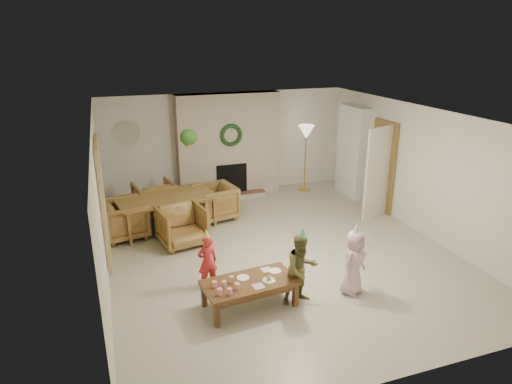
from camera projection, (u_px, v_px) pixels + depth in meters
name	position (u px, v px, depth m)	size (l,w,h in m)	color
floor	(278.00, 250.00, 8.26)	(7.00, 7.00, 0.00)	#B7B29E
ceiling	(281.00, 116.00, 7.43)	(7.00, 7.00, 0.00)	white
wall_back	(227.00, 144.00, 10.97)	(7.00, 7.00, 0.00)	silver
wall_front	(402.00, 286.00, 4.73)	(7.00, 7.00, 0.00)	silver
wall_left	(100.00, 207.00, 6.93)	(7.00, 7.00, 0.00)	silver
wall_right	(421.00, 171.00, 8.77)	(7.00, 7.00, 0.00)	silver
fireplace_mass	(229.00, 145.00, 10.79)	(2.50, 0.40, 2.50)	#59171B
fireplace_hearth	(234.00, 196.00, 10.87)	(1.60, 0.30, 0.12)	maroon
fireplace_firebox	(231.00, 179.00, 10.90)	(0.75, 0.12, 0.75)	black
fireplace_wreath	(231.00, 135.00, 10.49)	(0.54, 0.54, 0.10)	#153916
floor_lamp_base	(304.00, 189.00, 11.52)	(0.31, 0.31, 0.03)	gold
floor_lamp_post	(305.00, 160.00, 11.27)	(0.03, 0.03, 1.51)	gold
floor_lamp_shade	(306.00, 132.00, 11.02)	(0.40, 0.40, 0.34)	beige
bookshelf_carcass	(353.00, 152.00, 10.82)	(0.30, 1.00, 2.20)	white
bookshelf_shelf_a	(350.00, 177.00, 11.03)	(0.30, 0.92, 0.03)	white
bookshelf_shelf_b	(351.00, 162.00, 10.90)	(0.30, 0.92, 0.03)	white
bookshelf_shelf_c	(352.00, 146.00, 10.76)	(0.30, 0.92, 0.03)	white
bookshelf_shelf_d	(354.00, 129.00, 10.63)	(0.30, 0.92, 0.03)	white
books_row_lower	(353.00, 174.00, 10.84)	(0.20, 0.40, 0.24)	maroon
books_row_mid	(350.00, 156.00, 10.89)	(0.20, 0.44, 0.24)	#22557F
books_row_upper	(354.00, 141.00, 10.63)	(0.20, 0.36, 0.22)	#A88824
door_frame	(383.00, 166.00, 9.90)	(0.05, 0.86, 2.04)	brown
door_leaf	(378.00, 173.00, 9.45)	(0.05, 0.80, 2.00)	beige
curtain_panel	(103.00, 202.00, 7.12)	(0.06, 1.20, 2.00)	#BDB485
dining_table	(167.00, 213.00, 9.10)	(1.94, 1.08, 0.68)	brown
dining_chair_near	(182.00, 226.00, 8.39)	(0.81, 0.83, 0.76)	brown
dining_chair_far	(154.00, 199.00, 9.79)	(0.81, 0.83, 0.76)	brown
dining_chair_left	(125.00, 219.00, 8.69)	(0.81, 0.83, 0.76)	brown
dining_chair_right	(215.00, 202.00, 9.58)	(0.81, 0.83, 0.76)	brown
hanging_plant_cord	(188.00, 125.00, 8.49)	(0.01, 0.01, 0.70)	tan
hanging_plant_pot	(189.00, 143.00, 8.60)	(0.16, 0.16, 0.12)	#9B5D32
hanging_plant_foliage	(188.00, 137.00, 8.56)	(0.32, 0.32, 0.32)	#214717
coffee_table_top	(250.00, 283.00, 6.45)	(1.35, 0.67, 0.06)	brown
coffee_table_apron	(250.00, 287.00, 6.47)	(1.24, 0.57, 0.08)	brown
coffee_leg_fl	(217.00, 316.00, 6.04)	(0.07, 0.07, 0.35)	brown
coffee_leg_fr	(295.00, 295.00, 6.52)	(0.07, 0.07, 0.35)	brown
coffee_leg_bl	(204.00, 296.00, 6.51)	(0.07, 0.07, 0.35)	brown
coffee_leg_br	(278.00, 278.00, 6.99)	(0.07, 0.07, 0.35)	brown
cup_a	(220.00, 292.00, 6.08)	(0.07, 0.07, 0.09)	white
cup_b	(215.00, 284.00, 6.26)	(0.07, 0.07, 0.09)	white
cup_c	(230.00, 291.00, 6.09)	(0.07, 0.07, 0.09)	white
cup_d	(224.00, 284.00, 6.26)	(0.07, 0.07, 0.09)	white
cup_e	(237.00, 286.00, 6.21)	(0.07, 0.07, 0.09)	white
cup_f	(232.00, 279.00, 6.39)	(0.07, 0.07, 0.09)	white
plate_a	(243.00, 277.00, 6.52)	(0.19, 0.19, 0.01)	white
plate_b	(269.00, 280.00, 6.45)	(0.19, 0.19, 0.01)	white
plate_c	(275.00, 271.00, 6.71)	(0.19, 0.19, 0.01)	white
food_scoop	(269.00, 278.00, 6.43)	(0.07, 0.07, 0.07)	tan
napkin_left	(258.00, 286.00, 6.29)	(0.16, 0.16, 0.01)	#D59DA5
napkin_right	(267.00, 270.00, 6.74)	(0.16, 0.16, 0.01)	#D59DA5
child_red	(207.00, 262.00, 6.93)	(0.32, 0.21, 0.88)	red
party_hat_red	(206.00, 234.00, 6.77)	(0.12, 0.12, 0.17)	#E9F351
child_plaid	(301.00, 269.00, 6.51)	(0.53, 0.41, 1.08)	brown
party_hat_plaid	(303.00, 233.00, 6.31)	(0.13, 0.13, 0.18)	#54C67C
child_pink	(354.00, 262.00, 6.75)	(0.50, 0.33, 1.03)	beige
party_hat_pink	(357.00, 229.00, 6.57)	(0.13, 0.13, 0.19)	silver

